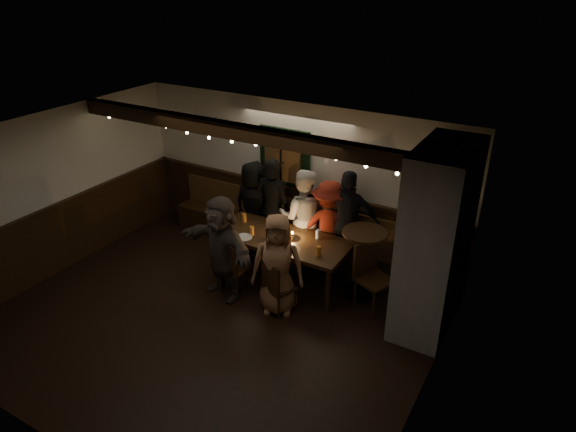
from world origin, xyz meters
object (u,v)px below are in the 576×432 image
Objects in this scene: person_c at (303,217)px; chair_near_right at (276,285)px; person_b at (272,207)px; person_e at (348,223)px; high_top at (363,255)px; person_a at (254,206)px; person_f at (222,248)px; chair_end at (370,271)px; dining_table at (281,241)px; person_d at (329,226)px; person_g at (278,264)px; chair_near_left at (231,266)px.

chair_near_right is at bearing 81.48° from person_c.
person_b is 1.35m from person_e.
person_a reaches higher than high_top.
person_a is at bearing -12.76° from person_e.
chair_near_right is at bearing 13.91° from person_f.
chair_end is 2.20m from person_f.
dining_table is 0.89m from chair_near_right.
chair_near_right is at bearing -129.47° from high_top.
chair_near_right is at bearing 131.79° from person_a.
person_e reaches higher than person_d.
person_f is (0.41, -1.49, 0.02)m from person_a.
person_f reaches higher than person_d.
person_g is at bearing -131.71° from high_top.
person_g is at bearing 132.98° from person_a.
person_c is at bearing 89.69° from dining_table.
dining_table is 0.80m from person_g.
chair_end is at bearing -47.53° from high_top.
person_g is (-0.42, -1.47, -0.11)m from person_e.
person_f is at bearing -149.93° from chair_near_left.
dining_table is 1.40× the size of person_d.
person_g reaches higher than high_top.
person_d is at bearing 57.18° from chair_near_left.
chair_near_right is at bearing 60.60° from person_e.
chair_near_left is at bearing 49.42° from person_c.
chair_near_left is 1.45m from person_b.
person_c is 0.46m from person_d.
person_g is (-1.10, -0.77, 0.19)m from chair_end.
person_c is at bearing 156.47° from chair_end.
person_e reaches higher than dining_table.
chair_end is 1.02m from person_e.
person_g reaches higher than dining_table.
high_top is 0.69× the size of person_g.
person_e is (0.77, 0.76, 0.17)m from dining_table.
person_b is (-2.03, 0.61, 0.29)m from chair_end.
chair_end is 1.35m from person_g.
person_b is at bearing -20.45° from person_c.
chair_end is at bearing 36.46° from person_f.
high_top is 1.34m from person_g.
high_top is 2.10m from person_f.
high_top is 0.69× the size of person_d.
dining_table is 2.09× the size of chair_end.
person_f is (-0.56, -0.78, 0.11)m from dining_table.
chair_near_left is 1.55m from person_a.
person_b is (-0.94, 1.45, 0.40)m from chair_near_right.
high_top is at bearing 120.13° from person_e.
person_c is (0.46, 1.41, 0.34)m from chair_near_left.
person_d is at bearing 151.69° from high_top.
person_a is at bearing -23.31° from person_c.
person_a reaches higher than chair_end.
person_a is 1.03× the size of person_d.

